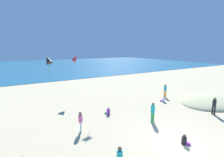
{
  "coord_description": "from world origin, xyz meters",
  "views": [
    {
      "loc": [
        -8.95,
        -6.51,
        6.05
      ],
      "look_at": [
        0.0,
        8.24,
        2.95
      ],
      "focal_mm": 27.15,
      "sensor_mm": 36.0,
      "label": 1
    }
  ],
  "objects": [
    {
      "name": "kite_magenta",
      "position": [
        -2.68,
        30.7,
        13.04
      ],
      "size": [
        0.15,
        0.77,
        1.2
      ],
      "rotation": [
        0.0,
        0.0,
        1.36
      ],
      "color": "#DB3DA8"
    },
    {
      "name": "ocean_water",
      "position": [
        0.0,
        54.96,
        0.03
      ],
      "size": [
        120.0,
        60.0,
        0.05
      ],
      "primitive_type": "cube",
      "color": "#236084",
      "rests_on": "ground_plane"
    },
    {
      "name": "person_1",
      "position": [
        -1.52,
        6.44,
        0.25
      ],
      "size": [
        0.42,
        0.6,
        0.69
      ],
      "rotation": [
        0.0,
        0.0,
        1.84
      ],
      "color": "purple",
      "rests_on": "ground_plane"
    },
    {
      "name": "person_2",
      "position": [
        0.16,
        -0.44,
        0.25
      ],
      "size": [
        0.59,
        0.58,
        0.68
      ],
      "rotation": [
        0.0,
        0.0,
        5.5
      ],
      "color": "black",
      "rests_on": "ground_plane"
    },
    {
      "name": "kite_black",
      "position": [
        -6.36,
        7.33,
        5.17
      ],
      "size": [
        0.8,
        0.93,
        1.72
      ],
      "rotation": [
        0.0,
        0.0,
        0.44
      ],
      "color": "black"
    },
    {
      "name": "ground_plane",
      "position": [
        0.0,
        10.0,
        0.0
      ],
      "size": [
        120.0,
        120.0,
        0.0
      ],
      "primitive_type": "plane",
      "color": "#C6B58C"
    },
    {
      "name": "person_4",
      "position": [
        5.74,
        6.34,
        0.26
      ],
      "size": [
        0.44,
        0.63,
        0.72
      ],
      "rotation": [
        0.0,
        0.0,
        1.83
      ],
      "color": "white",
      "rests_on": "ground_plane"
    },
    {
      "name": "person_6",
      "position": [
        -4.91,
        4.58,
        0.88
      ],
      "size": [
        0.38,
        0.38,
        1.52
      ],
      "rotation": [
        0.0,
        0.0,
        5.97
      ],
      "color": "white",
      "rests_on": "ground_plane"
    },
    {
      "name": "person_5",
      "position": [
        6.79,
        1.32,
        0.93
      ],
      "size": [
        0.42,
        0.42,
        1.62
      ],
      "rotation": [
        0.0,
        0.0,
        0.4
      ],
      "color": "black",
      "rests_on": "ground_plane"
    },
    {
      "name": "kite_red",
      "position": [
        -2.16,
        13.21,
        4.85
      ],
      "size": [
        1.08,
        0.89,
        1.22
      ],
      "rotation": [
        0.0,
        0.0,
        4.37
      ],
      "color": "red"
    },
    {
      "name": "person_3",
      "position": [
        7.38,
        7.6,
        0.93
      ],
      "size": [
        0.43,
        0.43,
        1.61
      ],
      "rotation": [
        0.0,
        0.0,
        3.61
      ],
      "color": "orange",
      "rests_on": "ground_plane"
    },
    {
      "name": "dune_mound",
      "position": [
        10.6,
        3.42,
        0.0
      ],
      "size": [
        8.38,
        5.87,
        1.23
      ],
      "primitive_type": "ellipsoid",
      "color": "#BBB685",
      "rests_on": "ground_plane"
    },
    {
      "name": "person_7",
      "position": [
        0.8,
        3.07,
        0.97
      ],
      "size": [
        0.34,
        0.34,
        1.68
      ],
      "rotation": [
        0.0,
        0.0,
        4.72
      ],
      "color": "green",
      "rests_on": "ground_plane"
    }
  ]
}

